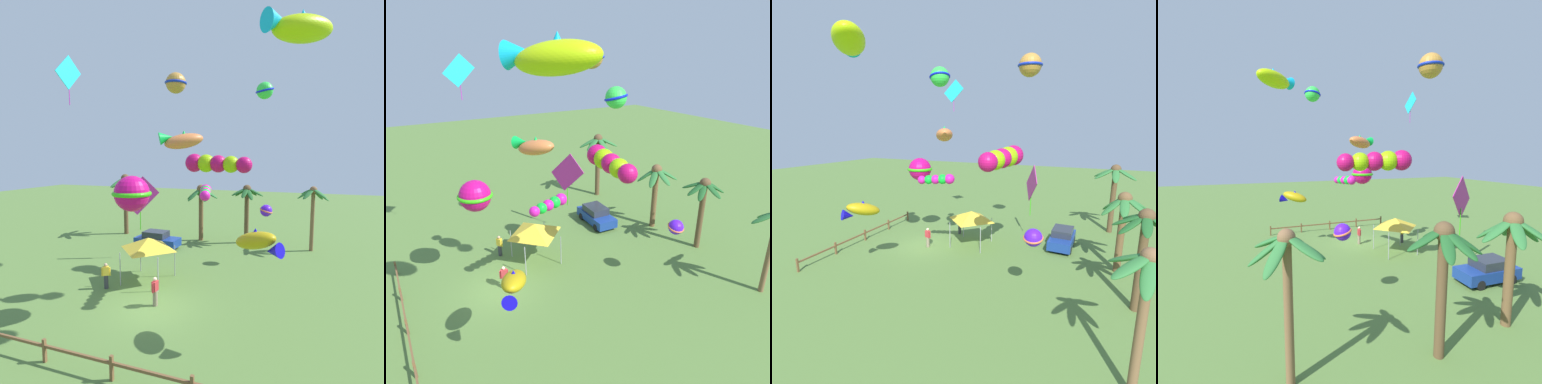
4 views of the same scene
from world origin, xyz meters
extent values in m
plane|color=#567A38|center=(0.00, 0.00, 0.00)|extent=(120.00, 120.00, 0.00)
cylinder|color=brown|center=(-9.91, 13.76, 2.93)|extent=(0.45, 0.45, 5.86)
ellipsoid|color=#2D7033|center=(-9.04, 13.74, 5.43)|extent=(1.89, 0.62, 1.29)
ellipsoid|color=#2D7033|center=(-9.39, 14.53, 5.54)|extent=(1.59, 1.95, 1.09)
ellipsoid|color=#2D7033|center=(-10.39, 14.53, 5.48)|extent=(1.50, 1.94, 1.21)
ellipsoid|color=#2D7033|center=(-10.76, 13.80, 5.38)|extent=(1.86, 0.67, 1.39)
ellipsoid|color=#2D7033|center=(-10.25, 12.91, 5.50)|extent=(1.25, 2.02, 1.17)
ellipsoid|color=#2D7033|center=(-9.56, 12.92, 5.49)|extent=(1.29, 2.00, 1.19)
sphere|color=brown|center=(-9.91, 13.76, 5.86)|extent=(0.86, 0.86, 0.86)
cylinder|color=brown|center=(-1.69, 13.86, 2.50)|extent=(0.44, 0.44, 5.00)
ellipsoid|color=#2D7033|center=(-0.87, 13.81, 4.64)|extent=(1.78, 0.64, 1.15)
ellipsoid|color=#2D7033|center=(-1.18, 14.52, 4.65)|extent=(1.50, 1.72, 1.11)
ellipsoid|color=#2D7033|center=(-2.04, 14.60, 4.64)|extent=(1.25, 1.81, 1.15)
ellipsoid|color=#2D7033|center=(-2.41, 13.95, 4.51)|extent=(1.66, 0.72, 1.38)
ellipsoid|color=#2D7033|center=(-2.15, 13.29, 4.51)|extent=(1.43, 1.59, 1.37)
ellipsoid|color=#2D7033|center=(-1.29, 13.23, 4.53)|extent=(1.31, 1.67, 1.35)
sphere|color=brown|center=(-1.69, 13.86, 5.00)|extent=(0.84, 0.84, 0.84)
cylinder|color=brown|center=(2.60, 14.43, 2.55)|extent=(0.41, 0.41, 5.09)
ellipsoid|color=#1E5623|center=(3.35, 14.36, 4.84)|extent=(1.63, 0.62, 0.90)
ellipsoid|color=#1E5623|center=(2.95, 15.06, 4.78)|extent=(1.16, 1.58, 1.02)
ellipsoid|color=#1E5623|center=(2.52, 15.17, 4.82)|extent=(0.64, 1.63, 0.92)
ellipsoid|color=#1E5623|center=(1.99, 14.77, 4.74)|extent=(1.54, 1.15, 1.08)
ellipsoid|color=#1E5623|center=(1.98, 14.00, 4.86)|extent=(1.59, 1.30, 0.87)
ellipsoid|color=#1E5623|center=(2.52, 13.70, 4.80)|extent=(0.64, 1.61, 0.96)
ellipsoid|color=#1E5623|center=(2.92, 13.84, 4.71)|extent=(1.11, 1.51, 1.14)
sphere|color=brown|center=(2.60, 14.43, 5.09)|extent=(0.78, 0.78, 0.78)
cylinder|color=brown|center=(8.31, 13.71, 2.64)|extent=(0.32, 0.32, 5.28)
ellipsoid|color=#2D7033|center=(7.67, 13.80, 4.90)|extent=(1.44, 0.64, 1.07)
ellipsoid|color=#2D7033|center=(7.91, 13.16, 4.96)|extent=(1.21, 1.44, 0.95)
cube|color=brown|center=(-5.03, -5.34, 0.47)|extent=(0.12, 0.12, 0.95)
cube|color=brown|center=(-1.97, -5.34, 0.47)|extent=(0.12, 0.12, 0.95)
cube|color=brown|center=(1.08, -5.34, 0.47)|extent=(0.12, 0.12, 0.95)
cube|color=brown|center=(4.14, -5.34, 0.47)|extent=(0.12, 0.12, 0.95)
cube|color=brown|center=(1.08, -5.34, 0.66)|extent=(12.33, 0.09, 0.11)
cube|color=navy|center=(-4.52, 10.10, 0.60)|extent=(3.97, 1.86, 0.70)
cube|color=#282D38|center=(-4.67, 10.11, 1.23)|extent=(2.09, 1.58, 0.56)
cylinder|color=black|center=(-3.28, 10.83, 0.30)|extent=(0.61, 0.20, 0.60)
cylinder|color=black|center=(-3.35, 9.27, 0.30)|extent=(0.61, 0.20, 0.60)
cylinder|color=black|center=(-5.70, 10.93, 0.30)|extent=(0.61, 0.20, 0.60)
cylinder|color=black|center=(-5.76, 9.37, 0.30)|extent=(0.61, 0.20, 0.60)
cylinder|color=#38383D|center=(-3.76, 1.30, 0.42)|extent=(0.26, 0.26, 0.84)
cube|color=yellow|center=(-3.76, 1.30, 1.11)|extent=(0.44, 0.39, 0.54)
sphere|color=tan|center=(-3.76, 1.30, 1.48)|extent=(0.21, 0.21, 0.21)
cylinder|color=yellow|center=(-3.56, 1.42, 1.06)|extent=(0.09, 0.09, 0.52)
cylinder|color=yellow|center=(-3.96, 1.18, 1.06)|extent=(0.09, 0.09, 0.52)
cylinder|color=gray|center=(0.05, 0.29, 0.42)|extent=(0.26, 0.26, 0.84)
cube|color=#B72D33|center=(0.05, 0.29, 1.11)|extent=(0.27, 0.40, 0.54)
sphere|color=beige|center=(0.05, 0.29, 1.48)|extent=(0.21, 0.21, 0.21)
cylinder|color=#B72D33|center=(0.03, 0.06, 1.06)|extent=(0.09, 0.09, 0.52)
cylinder|color=#B72D33|center=(0.08, 0.52, 1.06)|extent=(0.09, 0.09, 0.52)
cylinder|color=#9E9EA3|center=(-3.18, 1.96, 1.05)|extent=(0.06, 0.06, 2.10)
cylinder|color=#9E9EA3|center=(-0.58, 1.96, 1.05)|extent=(0.06, 0.06, 2.10)
cylinder|color=#9E9EA3|center=(-3.18, 4.56, 1.05)|extent=(0.06, 0.06, 2.10)
cylinder|color=#9E9EA3|center=(-0.58, 4.56, 1.05)|extent=(0.06, 0.06, 2.10)
pyramid|color=yellow|center=(-1.88, 3.26, 2.48)|extent=(2.86, 2.86, 0.75)
sphere|color=#33DB47|center=(5.11, 4.48, 11.79)|extent=(0.96, 0.96, 0.96)
torus|color=#0D1EE5|center=(5.11, 4.48, 11.79)|extent=(1.49, 1.49, 0.37)
ellipsoid|color=#B9E00C|center=(7.08, 0.61, 13.45)|extent=(3.36, 3.20, 1.40)
cone|color=#0DB2E7|center=(6.04, -0.28, 13.58)|extent=(1.43, 1.42, 1.06)
cone|color=#0DB2E7|center=(7.08, 0.61, 13.95)|extent=(0.86, 0.86, 0.62)
ellipsoid|color=#BC9B0F|center=(5.47, -0.91, 4.41)|extent=(2.42, 1.99, 1.28)
cone|color=#130CD0|center=(6.28, -1.37, 4.16)|extent=(1.03, 0.97, 0.81)
cone|color=#130CD0|center=(5.47, -0.91, 4.75)|extent=(0.57, 0.57, 0.42)
sphere|color=#C40E5E|center=(-0.02, 7.02, 7.60)|extent=(1.32, 1.32, 1.32)
sphere|color=#92CE0C|center=(0.89, 6.91, 7.57)|extent=(1.27, 1.27, 1.27)
sphere|color=#C40E5E|center=(1.81, 6.80, 7.54)|extent=(1.21, 1.21, 1.21)
sphere|color=#92CE0C|center=(2.72, 6.68, 7.51)|extent=(1.16, 1.16, 1.16)
sphere|color=#C40E5E|center=(3.64, 6.57, 7.48)|extent=(1.11, 1.11, 1.11)
cube|color=#1DC7DC|center=(-4.98, 0.19, 12.61)|extent=(0.23, 1.94, 1.93)
cylinder|color=#D422CE|center=(-4.98, 0.19, 11.51)|extent=(0.04, 0.04, 1.27)
sphere|color=#CC0C71|center=(-0.66, -0.71, 6.19)|extent=(1.79, 1.79, 1.79)
torus|color=#35C615|center=(-0.66, -0.71, 6.19)|extent=(1.98, 1.98, 0.22)
cube|color=#B8278F|center=(-4.70, 7.41, 4.98)|extent=(2.77, 1.41, 3.06)
cylinder|color=#32BF14|center=(-4.70, 7.41, 3.24)|extent=(0.07, 0.07, 1.99)
sphere|color=#5316EA|center=(4.87, 9.45, 4.00)|extent=(0.90, 0.90, 0.90)
torus|color=orange|center=(4.87, 9.45, 4.00)|extent=(0.99, 1.01, 0.40)
sphere|color=#ED19AA|center=(1.97, 3.31, 6.06)|extent=(0.68, 0.68, 0.68)
sphere|color=#11D62F|center=(2.09, 2.86, 6.04)|extent=(0.65, 0.65, 0.65)
sphere|color=#ED19AA|center=(2.22, 2.40, 6.01)|extent=(0.62, 0.62, 0.62)
sphere|color=#11D62F|center=(2.34, 1.94, 5.98)|extent=(0.60, 0.60, 0.60)
sphere|color=#ED19AA|center=(2.47, 1.49, 5.95)|extent=(0.57, 0.57, 0.57)
sphere|color=#C28533|center=(-1.64, 7.51, 13.40)|extent=(1.49, 1.49, 1.49)
torus|color=#122AB9|center=(-1.64, 7.51, 13.40)|extent=(2.08, 2.08, 0.23)
ellipsoid|color=orange|center=(0.93, 2.41, 8.90)|extent=(2.61, 2.17, 1.21)
cone|color=#0DC143|center=(0.05, 1.90, 9.08)|extent=(1.08, 1.04, 0.83)
cone|color=#0DC143|center=(0.93, 2.41, 9.26)|extent=(0.62, 0.62, 0.46)
camera|label=1|loc=(7.21, -14.09, 7.96)|focal=28.92mm
camera|label=2|loc=(17.72, -4.95, 13.62)|focal=32.62mm
camera|label=3|loc=(18.14, 11.77, 9.09)|focal=26.22mm
camera|label=4|loc=(9.53, 22.63, 7.94)|focal=26.15mm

